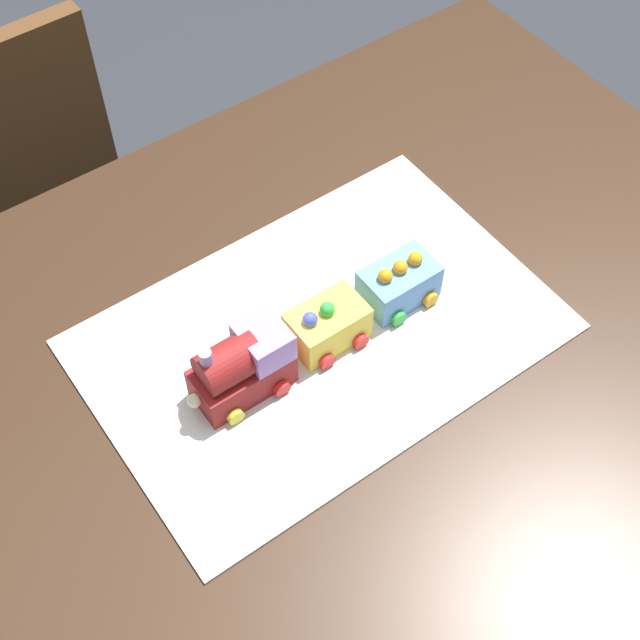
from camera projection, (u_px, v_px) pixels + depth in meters
ground_plane at (325, 574)px, 1.76m from camera, size 8.00×8.00×0.00m
dining_table at (327, 410)px, 1.24m from camera, size 1.40×1.00×0.74m
cake_board at (320, 334)px, 1.19m from camera, size 0.60×0.40×0.00m
cake_locomotive at (242, 366)px, 1.10m from camera, size 0.14×0.08×0.12m
cake_car_hopper_lemon at (327, 325)px, 1.16m from camera, size 0.10×0.08×0.07m
cake_car_caboose_sky_blue at (399, 283)px, 1.20m from camera, size 0.10×0.08×0.07m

